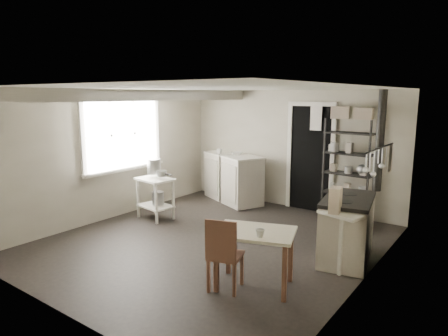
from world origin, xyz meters
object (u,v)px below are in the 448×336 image
Objects in this scene: base_cabinets at (233,179)px; stove at (347,228)px; stockpot at (154,166)px; shelf_rack at (348,167)px; prep_table at (155,197)px; flour_sack at (350,215)px; work_table at (255,255)px; chair at (226,249)px.

stove is (2.99, -1.62, -0.02)m from base_cabinets.
stockpot is 0.24× the size of stove.
prep_table is at bearing -140.51° from shelf_rack.
flour_sack is at bearing 25.98° from prep_table.
prep_table is at bearing 157.27° from work_table.
work_table is 1.03× the size of chair.
chair is 2.02× the size of flour_sack.
shelf_rack reaches higher than chair.
shelf_rack is at bearing 98.12° from stove.
work_table is 2.09× the size of flour_sack.
stove is at bearing 2.74° from stockpot.
shelf_rack is at bearing 33.58° from stockpot.
flour_sack is (0.21, 2.66, -0.14)m from work_table.
stockpot is at bearing -80.95° from base_cabinets.
prep_table is at bearing 172.74° from stove.
stockpot is 1.91m from base_cabinets.
flour_sack is (-0.38, 1.25, -0.20)m from stove.
flour_sack is (0.23, -0.49, -0.71)m from shelf_rack.
shelf_rack is 3.43m from chair.
stove is 1.26× the size of chair.
stove is at bearing -73.26° from flour_sack.
stockpot is 3.45m from shelf_rack.
stove is at bearing -4.00° from base_cabinets.
base_cabinets is 3.40m from stove.
prep_table is at bearing -78.35° from base_cabinets.
stove is (3.48, 0.17, -0.50)m from stockpot.
shelf_rack reaches higher than base_cabinets.
stockpot is 0.31× the size of chair.
prep_table reaches higher than flour_sack.
flour_sack is (3.11, 1.42, -0.70)m from stockpot.
work_table is at bearing -27.13° from base_cabinets.
base_cabinets is 3.92m from chair.
work_table is at bearing -85.24° from shelf_rack.
stockpot reaches higher than prep_table.
stockpot is 0.62× the size of flour_sack.
prep_table is 2.78× the size of stockpot.
stockpot is 0.30× the size of work_table.
prep_table is 0.83× the size of work_table.
stove reaches higher than work_table.
base_cabinets is at bearing 172.04° from flour_sack.
shelf_rack is (2.80, 1.97, 0.55)m from prep_table.
work_table is (-0.59, -1.41, -0.06)m from stove.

